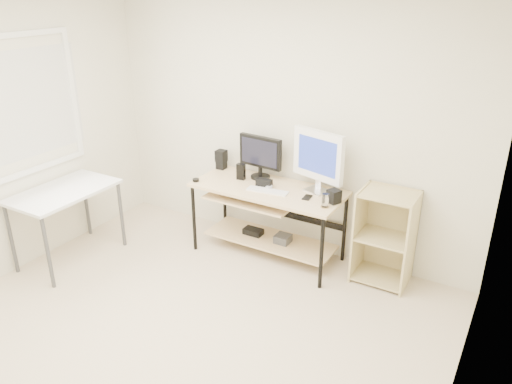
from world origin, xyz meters
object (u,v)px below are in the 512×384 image
object	(u,v)px
desk	(266,206)
side_table	(64,198)
black_monitor	(260,154)
audio_controller	(241,172)
white_imac	(318,157)
shelf_unit	(386,236)

from	to	relation	value
desk	side_table	world-z (taller)	same
desk	black_monitor	size ratio (longest dim) A/B	3.12
black_monitor	desk	bearing A→B (deg)	-42.33
desk	side_table	distance (m)	1.97
audio_controller	side_table	bearing A→B (deg)	-146.84
white_imac	side_table	bearing A→B (deg)	-134.59
desk	side_table	xyz separation A→B (m)	(-1.65, -1.06, 0.13)
white_imac	black_monitor	bearing A→B (deg)	-167.59
side_table	white_imac	size ratio (longest dim) A/B	1.67
black_monitor	white_imac	size ratio (longest dim) A/B	0.80
black_monitor	audio_controller	distance (m)	0.26
shelf_unit	audio_controller	distance (m)	1.55
desk	white_imac	size ratio (longest dim) A/B	2.50
shelf_unit	audio_controller	world-z (taller)	audio_controller
desk	shelf_unit	world-z (taller)	shelf_unit
shelf_unit	desk	bearing A→B (deg)	-172.23
shelf_unit	audio_controller	size ratio (longest dim) A/B	5.44
side_table	shelf_unit	xyz separation A→B (m)	(2.83, 1.22, -0.22)
desk	audio_controller	distance (m)	0.44
side_table	white_imac	distance (m)	2.48
black_monitor	audio_controller	world-z (taller)	black_monitor
desk	audio_controller	size ratio (longest dim) A/B	9.07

